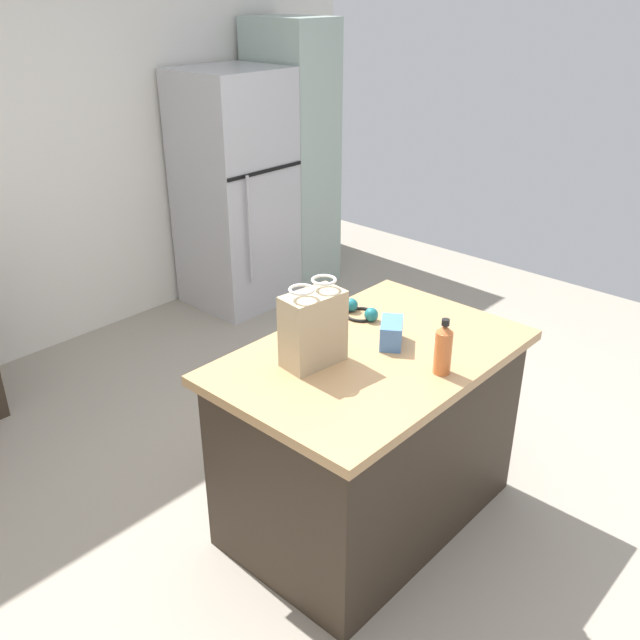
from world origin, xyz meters
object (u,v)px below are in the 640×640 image
at_px(small_box, 391,333).
at_px(ear_defenders, 361,312).
at_px(bottle, 443,349).
at_px(tall_cabinet, 292,157).
at_px(kitchen_island, 369,437).
at_px(shopping_bag, 313,328).
at_px(refrigerator, 235,191).

distance_m(small_box, ear_defenders, 0.30).
bearing_deg(bottle, ear_defenders, 72.04).
relative_size(small_box, ear_defenders, 0.83).
distance_m(tall_cabinet, ear_defenders, 2.62).
bearing_deg(ear_defenders, kitchen_island, -132.38).
height_order(kitchen_island, bottle, bottle).
height_order(shopping_bag, small_box, shopping_bag).
distance_m(tall_cabinet, shopping_bag, 3.02).
bearing_deg(shopping_bag, ear_defenders, 15.91).
bearing_deg(shopping_bag, bottle, -56.45).
height_order(tall_cabinet, shopping_bag, tall_cabinet).
bearing_deg(refrigerator, bottle, -114.72).
relative_size(refrigerator, bottle, 7.41).
bearing_deg(small_box, shopping_bag, 158.22).
relative_size(tall_cabinet, ear_defenders, 10.29).
xyz_separation_m(kitchen_island, shopping_bag, (-0.23, 0.12, 0.59)).
bearing_deg(small_box, bottle, -100.93).
height_order(kitchen_island, tall_cabinet, tall_cabinet).
distance_m(shopping_bag, small_box, 0.38).
height_order(kitchen_island, ear_defenders, ear_defenders).
xyz_separation_m(refrigerator, shopping_bag, (-1.49, -2.18, 0.16)).
xyz_separation_m(kitchen_island, refrigerator, (1.25, 2.30, 0.43)).
xyz_separation_m(tall_cabinet, bottle, (-1.81, -2.61, -0.04)).
distance_m(bottle, ear_defenders, 0.60).
bearing_deg(small_box, tall_cabinet, 52.86).
bearing_deg(tall_cabinet, refrigerator, -179.97).
bearing_deg(bottle, kitchen_island, 99.74).
relative_size(kitchen_island, ear_defenders, 6.68).
relative_size(kitchen_island, tall_cabinet, 0.65).
xyz_separation_m(tall_cabinet, shopping_bag, (-2.10, -2.18, 0.01)).
bearing_deg(bottle, refrigerator, 65.28).
height_order(refrigerator, tall_cabinet, tall_cabinet).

